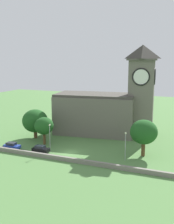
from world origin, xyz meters
name	(u,v)px	position (x,y,z in m)	size (l,w,h in m)	color
ground_plane	(93,137)	(0.00, 15.00, 0.00)	(200.00, 200.00, 0.00)	#517F42
church	(108,108)	(2.60, 20.30, 8.21)	(31.00, 15.84, 26.80)	#666056
quay_barrier	(59,158)	(0.00, -5.94, 0.50)	(53.28, 0.70, 0.99)	gray
car_blue	(12,146)	(-15.01, -3.70, 0.89)	(4.35, 2.27, 1.75)	#233D9E
car_black	(41,149)	(-6.83, -3.00, 0.89)	(4.36, 2.33, 1.75)	black
streetlamp_west_mid	(50,133)	(-4.98, -1.53, 4.69)	(0.44, 0.44, 7.02)	#9EA0A5
streetlamp_central	(125,141)	(13.92, -0.23, 4.49)	(0.44, 0.44, 6.67)	#9EA0A5
tree_riverside_east	(144,132)	(17.07, 4.41, 5.86)	(6.47, 6.47, 8.81)	brown
tree_by_tower	(44,126)	(-9.55, 3.22, 5.08)	(5.21, 5.21, 7.47)	brown
tree_riverside_west	(35,121)	(-15.25, 7.61, 5.07)	(7.44, 7.44, 8.45)	brown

